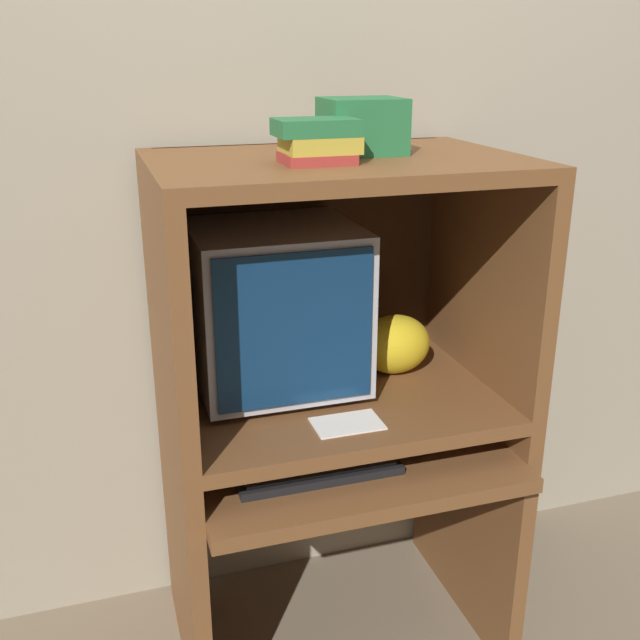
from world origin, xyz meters
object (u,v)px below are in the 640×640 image
(snack_bag, at_px, (395,344))
(crt_monitor, at_px, (276,307))
(mouse, at_px, (416,450))
(storage_box, at_px, (362,126))
(keyboard, at_px, (316,468))
(book_stack, at_px, (317,141))

(snack_bag, bearing_deg, crt_monitor, 179.96)
(crt_monitor, height_order, snack_bag, crt_monitor)
(mouse, height_order, snack_bag, snack_bag)
(storage_box, bearing_deg, snack_bag, 17.69)
(snack_bag, bearing_deg, storage_box, -162.31)
(keyboard, bearing_deg, snack_bag, 40.09)
(snack_bag, distance_m, storage_box, 0.58)
(snack_bag, bearing_deg, keyboard, -139.91)
(mouse, distance_m, snack_bag, 0.31)
(crt_monitor, relative_size, keyboard, 1.09)
(keyboard, xyz_separation_m, book_stack, (0.03, 0.10, 0.73))
(snack_bag, height_order, book_stack, book_stack)
(storage_box, bearing_deg, crt_monitor, 169.54)
(keyboard, relative_size, snack_bag, 1.99)
(keyboard, height_order, book_stack, book_stack)
(crt_monitor, xyz_separation_m, mouse, (0.28, -0.25, -0.32))
(mouse, relative_size, snack_bag, 0.33)
(keyboard, distance_m, book_stack, 0.74)
(crt_monitor, distance_m, storage_box, 0.48)
(mouse, height_order, storage_box, storage_box)
(keyboard, relative_size, book_stack, 2.21)
(mouse, xyz_separation_m, storage_box, (-0.08, 0.21, 0.75))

